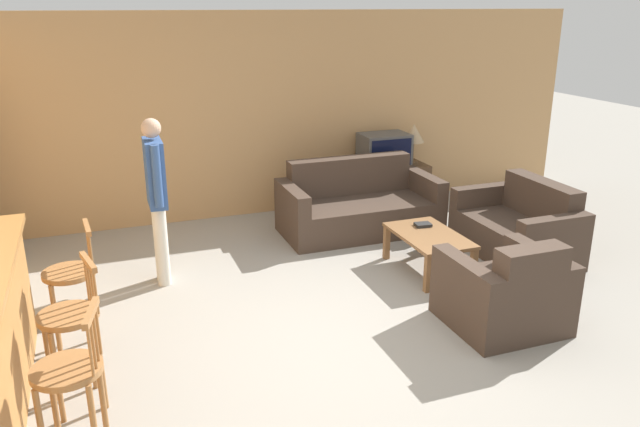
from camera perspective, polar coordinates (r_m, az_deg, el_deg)
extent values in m
plane|color=gray|center=(5.37, 4.37, -11.27)|extent=(24.00, 24.00, 0.00)
cube|color=tan|center=(8.15, -6.05, 8.86)|extent=(9.40, 0.08, 2.60)
cylinder|color=#996638|center=(3.93, -22.14, -13.12)|extent=(0.47, 0.47, 0.04)
cylinder|color=#996638|center=(4.27, -23.05, -16.24)|extent=(0.04, 0.04, 0.67)
cylinder|color=#996638|center=(4.21, -19.18, -16.28)|extent=(0.04, 0.04, 0.67)
cylinder|color=#996638|center=(3.91, -19.62, -9.98)|extent=(0.02, 0.02, 0.31)
cylinder|color=#996638|center=(3.84, -19.82, -10.55)|extent=(0.02, 0.02, 0.31)
cylinder|color=#996638|center=(3.77, -20.03, -11.14)|extent=(0.02, 0.02, 0.31)
cylinder|color=#996638|center=(3.70, -20.25, -11.75)|extent=(0.02, 0.02, 0.31)
cube|color=#996638|center=(3.73, -20.22, -8.52)|extent=(0.10, 0.34, 0.04)
cylinder|color=#996638|center=(4.54, -22.05, -8.66)|extent=(0.48, 0.48, 0.04)
cylinder|color=#996638|center=(4.82, -23.54, -12.09)|extent=(0.04, 0.04, 0.67)
cylinder|color=#996638|center=(4.57, -22.88, -13.72)|extent=(0.04, 0.04, 0.67)
cylinder|color=#996638|center=(4.85, -20.23, -11.41)|extent=(0.04, 0.04, 0.67)
cylinder|color=#996638|center=(4.61, -19.38, -12.98)|extent=(0.04, 0.04, 0.67)
cylinder|color=#996638|center=(4.60, -20.55, -5.65)|extent=(0.02, 0.02, 0.31)
cylinder|color=#996638|center=(4.53, -20.31, -6.02)|extent=(0.02, 0.02, 0.31)
cylinder|color=#996638|center=(4.46, -20.07, -6.40)|extent=(0.02, 0.02, 0.31)
cylinder|color=#996638|center=(4.39, -19.81, -6.79)|extent=(0.02, 0.02, 0.31)
cube|color=#996638|center=(4.43, -20.44, -4.18)|extent=(0.11, 0.34, 0.04)
cylinder|color=#996638|center=(5.22, -21.97, -5.05)|extent=(0.43, 0.43, 0.04)
cylinder|color=#996638|center=(5.50, -23.08, -8.12)|extent=(0.04, 0.04, 0.67)
cylinder|color=#996638|center=(5.24, -22.94, -9.43)|extent=(0.04, 0.04, 0.67)
cylinder|color=#996638|center=(5.50, -20.14, -7.72)|extent=(0.04, 0.04, 0.67)
cylinder|color=#996638|center=(5.25, -19.85, -9.00)|extent=(0.04, 0.04, 0.67)
cylinder|color=#996638|center=(5.28, -20.44, -2.54)|extent=(0.02, 0.02, 0.31)
cylinder|color=#996638|center=(5.20, -20.36, -2.84)|extent=(0.02, 0.02, 0.31)
cylinder|color=#996638|center=(5.13, -20.28, -3.14)|extent=(0.02, 0.02, 0.31)
cylinder|color=#996638|center=(5.05, -20.19, -3.46)|extent=(0.02, 0.02, 0.31)
cube|color=#996638|center=(5.11, -20.53, -1.19)|extent=(0.06, 0.34, 0.04)
cube|color=#423328|center=(7.65, 3.67, -0.24)|extent=(1.58, 0.93, 0.40)
cube|color=#423328|center=(7.84, 2.68, 3.52)|extent=(1.58, 0.22, 0.46)
cube|color=#423328|center=(7.32, -2.56, -0.07)|extent=(0.16, 0.93, 0.65)
cube|color=#423328|center=(7.99, 9.40, 1.33)|extent=(0.16, 0.93, 0.65)
cube|color=#423328|center=(5.71, 16.23, -7.85)|extent=(0.60, 0.88, 0.40)
cube|color=#423328|center=(5.30, 18.72, -5.20)|extent=(0.60, 0.22, 0.44)
cube|color=#423328|center=(5.88, 19.33, -6.07)|extent=(0.16, 0.88, 0.64)
cube|color=#423328|center=(5.45, 13.10, -7.45)|extent=(0.16, 0.88, 0.64)
cube|color=#423328|center=(7.28, 17.34, -2.09)|extent=(0.85, 1.07, 0.40)
cube|color=#423328|center=(7.35, 19.61, 1.25)|extent=(0.22, 1.07, 0.43)
cube|color=#423328|center=(7.71, 14.70, 0.22)|extent=(0.85, 0.16, 0.63)
cube|color=#423328|center=(6.81, 20.53, -2.85)|extent=(0.85, 0.16, 0.63)
cube|color=brown|center=(6.55, 9.94, -2.00)|extent=(0.60, 0.98, 0.04)
cube|color=brown|center=(6.15, 9.82, -5.48)|extent=(0.06, 0.06, 0.38)
cube|color=brown|center=(6.41, 13.85, -4.74)|extent=(0.06, 0.06, 0.38)
cube|color=brown|center=(6.87, 6.11, -2.65)|extent=(0.06, 0.06, 0.38)
cube|color=brown|center=(7.11, 9.86, -2.10)|extent=(0.06, 0.06, 0.38)
cube|color=#513823|center=(8.63, 5.76, 2.50)|extent=(1.22, 0.52, 0.57)
cube|color=#4C4C4C|center=(8.50, 5.87, 5.79)|extent=(0.65, 0.45, 0.45)
cube|color=black|center=(8.31, 6.56, 5.46)|extent=(0.58, 0.01, 0.38)
cube|color=black|center=(6.76, 9.39, -1.01)|extent=(0.18, 0.14, 0.03)
cylinder|color=brown|center=(8.75, 8.43, 4.64)|extent=(0.16, 0.16, 0.02)
cylinder|color=brown|center=(8.72, 8.48, 5.60)|extent=(0.03, 0.03, 0.28)
cone|color=tan|center=(8.66, 8.56, 7.29)|extent=(0.30, 0.30, 0.25)
cylinder|color=silver|center=(6.33, -14.26, -2.93)|extent=(0.13, 0.13, 0.81)
cylinder|color=silver|center=(6.47, -14.39, -2.48)|extent=(0.13, 0.13, 0.81)
cube|color=#335189|center=(6.18, -14.86, 3.60)|extent=(0.17, 0.42, 0.64)
cylinder|color=#335189|center=(5.95, -14.68, 3.31)|extent=(0.08, 0.08, 0.59)
cylinder|color=#335189|center=(6.39, -15.07, 4.32)|extent=(0.08, 0.08, 0.59)
sphere|color=tan|center=(6.08, -15.20, 7.54)|extent=(0.19, 0.19, 0.19)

